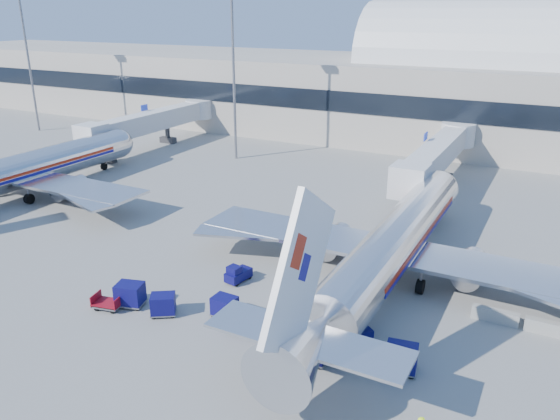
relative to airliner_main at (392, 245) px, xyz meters
The scene contains 19 objects.
ground 11.35m from the airliner_main, 155.75° to the right, with size 260.00×260.00×0.00m, color gray.
terminal 56.80m from the airliner_main, 114.64° to the left, with size 170.00×28.15×21.00m.
airliner_main is the anchor object (origin of this frame).
airliner_mid 42.00m from the airliner_main, behind, with size 32.00×37.26×12.07m.
jetbridge_near 26.43m from the airliner_main, 95.22° to the left, with size 4.40×27.50×6.25m.
jetbridge_mid 51.62m from the airliner_main, 149.36° to the left, with size 4.40×27.50×6.25m.
mast_far_west 75.44m from the airliner_main, 159.99° to the left, with size 2.00×1.20×22.60m.
mast_west 41.12m from the airliner_main, 139.64° to the left, with size 2.00×1.20×22.60m.
barrier_near 8.74m from the airliner_main, 17.39° to the right, with size 3.00×0.55×0.90m, color #9E9E96.
barrier_mid 11.84m from the airliner_main, 12.50° to the right, with size 3.00×0.55×0.90m, color #9E9E96.
tug_lead 13.14m from the airliner_main, 117.48° to the right, with size 2.44×1.39×1.52m.
tug_right 8.78m from the airliner_main, 87.58° to the right, with size 2.58×2.37×1.53m.
tug_left 11.90m from the airliner_main, 151.03° to the right, with size 1.42×2.29×1.40m.
cart_train_a 13.44m from the airliner_main, 128.49° to the right, with size 1.70×1.32×1.47m.
cart_train_b 17.26m from the airliner_main, 134.84° to the right, with size 2.13×2.02×1.50m.
cart_train_c 19.41m from the airliner_main, 140.54° to the right, with size 2.24×1.93×1.69m.
cart_solo_near 12.33m from the airliner_main, 94.81° to the right, with size 2.11×1.67×1.77m.
cart_solo_far 11.50m from the airliner_main, 69.61° to the right, with size 2.06×1.69×1.64m.
cart_open_red 20.96m from the airliner_main, 140.22° to the right, with size 2.17×1.73×0.52m.
Camera 1 is at (20.13, -32.62, 19.59)m, focal length 35.00 mm.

